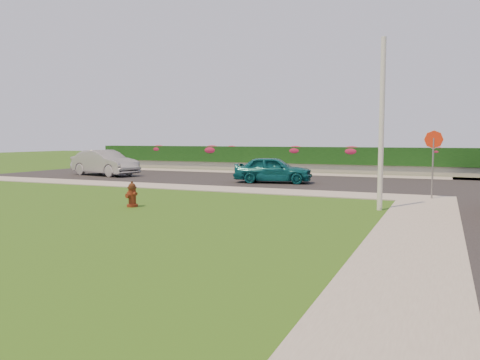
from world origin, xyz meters
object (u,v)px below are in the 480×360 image
at_px(fire_hydrant, 132,195).
at_px(utility_pole, 382,125).
at_px(stop_sign, 433,148).
at_px(sedan_silver, 105,163).
at_px(sedan_teal, 273,170).

bearing_deg(fire_hydrant, utility_pole, 35.85).
bearing_deg(stop_sign, sedan_silver, -178.61).
xyz_separation_m(sedan_teal, stop_sign, (7.42, -3.53, 1.19)).
distance_m(utility_pole, stop_sign, 3.80).
bearing_deg(stop_sign, sedan_teal, 168.16).
relative_size(sedan_silver, utility_pole, 0.87).
bearing_deg(fire_hydrant, stop_sign, 51.03).
bearing_deg(utility_pole, stop_sign, 67.48).
height_order(sedan_teal, sedan_silver, sedan_silver).
bearing_deg(sedan_silver, fire_hydrant, -124.55).
xyz_separation_m(fire_hydrant, sedan_teal, (1.51, 9.48, 0.30)).
relative_size(sedan_teal, stop_sign, 1.52).
distance_m(sedan_teal, utility_pole, 9.40).
height_order(sedan_teal, stop_sign, stop_sign).
relative_size(sedan_silver, stop_sign, 1.81).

